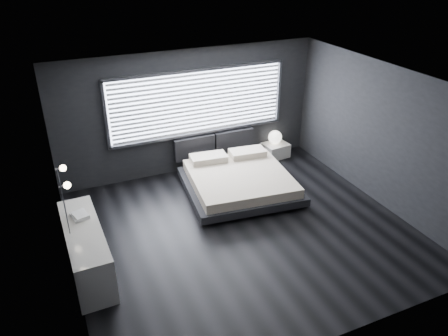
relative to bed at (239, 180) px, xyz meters
name	(u,v)px	position (x,y,z in m)	size (l,w,h in m)	color
room	(244,163)	(-0.55, -1.31, 1.13)	(6.04, 6.00, 2.80)	black
window	(199,103)	(-0.35, 1.39, 1.34)	(4.14, 0.09, 1.52)	white
headboard	(214,144)	(0.00, 1.33, 0.30)	(1.96, 0.16, 0.52)	black
sconce_near	(67,185)	(-3.43, -1.26, 1.33)	(0.18, 0.11, 0.11)	silver
sconce_far	(63,168)	(-3.43, -0.66, 1.33)	(0.18, 0.11, 0.11)	silver
wall_art_upper	(62,191)	(-3.53, -1.86, 1.58)	(0.01, 0.48, 0.48)	#47474C
wall_art_lower	(65,211)	(-3.53, -1.61, 1.11)	(0.01, 0.48, 0.48)	#47474C
bed	(239,180)	(0.00, 0.00, 0.00)	(2.48, 2.39, 0.58)	black
nightstand	(275,150)	(1.58, 1.19, -0.10)	(0.59, 0.49, 0.34)	silver
orb_lamp	(275,137)	(1.57, 1.23, 0.24)	(0.33, 0.33, 0.33)	white
dresser	(86,249)	(-3.33, -1.27, 0.13)	(0.60, 2.00, 0.80)	silver
book_stack	(80,215)	(-3.32, -0.90, 0.56)	(0.30, 0.37, 0.07)	white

